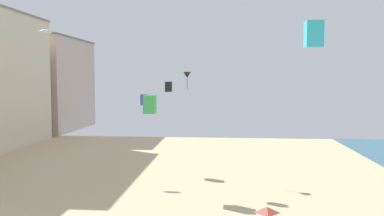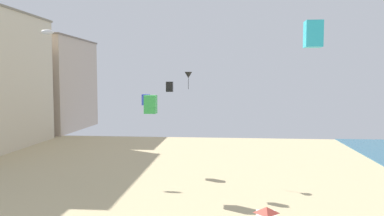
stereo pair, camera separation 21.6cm
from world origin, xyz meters
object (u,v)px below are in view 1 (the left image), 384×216
at_px(kite_blue_box, 144,100).
at_px(kite_black_delta, 187,75).
at_px(kite_black_box, 169,87).
at_px(kite_green_box, 150,104).
at_px(kite_white_parafoil, 45,32).
at_px(kite_cyan_box_2, 314,34).

bearing_deg(kite_blue_box, kite_black_delta, -20.79).
height_order(kite_black_box, kite_green_box, kite_black_box).
relative_size(kite_black_delta, kite_blue_box, 1.51).
distance_m(kite_white_parafoil, kite_blue_box, 13.69).
xyz_separation_m(kite_black_box, kite_black_delta, (1.36, 4.01, 1.14)).
distance_m(kite_black_box, kite_black_delta, 4.39).
bearing_deg(kite_black_box, kite_cyan_box_2, -55.64).
bearing_deg(kite_black_box, kite_black_delta, 71.22).
distance_m(kite_black_box, kite_blue_box, 7.05).
bearing_deg(kite_white_parafoil, kite_blue_box, -2.54).
height_order(kite_white_parafoil, kite_black_delta, kite_white_parafoil).
bearing_deg(kite_blue_box, kite_white_parafoil, 177.46).
bearing_deg(kite_green_box, kite_black_box, 59.98).
distance_m(kite_green_box, kite_blue_box, 8.51).
bearing_deg(kite_white_parafoil, kite_green_box, -32.64).
xyz_separation_m(kite_black_delta, kite_cyan_box_2, (8.61, -18.60, 1.93)).
xyz_separation_m(kite_green_box, kite_blue_box, (-2.23, 8.21, -0.02)).
relative_size(kite_green_box, kite_cyan_box_2, 1.16).
distance_m(kite_green_box, kite_cyan_box_2, 17.30).
height_order(kite_white_parafoil, kite_green_box, kite_white_parafoil).
relative_size(kite_white_parafoil, kite_black_delta, 0.85).
bearing_deg(kite_blue_box, kite_cyan_box_2, -56.51).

